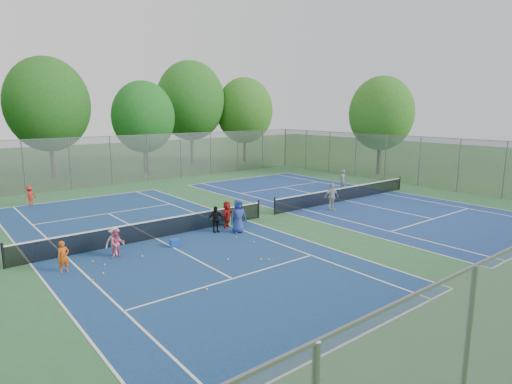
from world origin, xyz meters
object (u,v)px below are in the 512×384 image
Objects in this scene: net_right at (345,194)px; instructor at (343,180)px; net_left at (155,230)px; ball_crate at (175,243)px; ball_hopper at (227,221)px.

instructor reaches higher than net_right.
ball_crate is at bearing -84.30° from net_left.
net_right is 32.53× the size of ball_crate.
net_right reaches higher than ball_crate.
ball_hopper is 13.32m from instructor.
instructor reaches higher than ball_crate.
instructor is (16.83, 4.46, 0.60)m from ball_crate.
ball_hopper is 0.34× the size of instructor.
ball_hopper reaches higher than ball_crate.
net_left is 1.69m from ball_crate.
instructor reaches higher than ball_hopper.
net_right is at bearing 6.82° from ball_crate.
net_right is (14.00, 0.00, 0.00)m from net_left.
ball_hopper is at bearing 5.23° from instructor.
net_left is at bearing 176.30° from ball_hopper.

